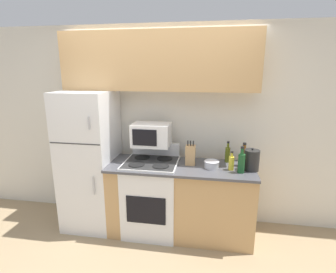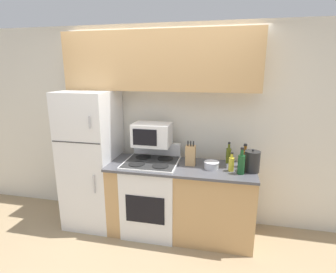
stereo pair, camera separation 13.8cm
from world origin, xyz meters
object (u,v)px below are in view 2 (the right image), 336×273
(knife_block, at_px, (191,155))
(bottle_cooking_spray, at_px, (231,164))
(bottle_whiskey, at_px, (245,158))
(refrigerator, at_px, (92,159))
(kettle, at_px, (252,161))
(microwave, at_px, (152,134))
(bottle_olive_oil, at_px, (229,155))
(bowl, at_px, (211,165))
(stove, at_px, (152,195))
(bottle_wine_green, at_px, (241,164))

(knife_block, relative_size, bottle_cooking_spray, 1.35)
(knife_block, height_order, bottle_whiskey, knife_block)
(refrigerator, height_order, kettle, refrigerator)
(bottle_cooking_spray, bearing_deg, bottle_whiskey, 46.95)
(microwave, xyz_separation_m, bottle_olive_oil, (0.93, 0.08, -0.23))
(microwave, height_order, kettle, microwave)
(bowl, bearing_deg, stove, 178.11)
(stove, xyz_separation_m, knife_block, (0.47, 0.04, 0.54))
(microwave, distance_m, bowl, 0.81)
(bowl, height_order, kettle, kettle)
(bottle_wine_green, relative_size, bottle_whiskey, 1.07)
(bottle_wine_green, xyz_separation_m, kettle, (0.12, 0.10, -0.00))
(microwave, xyz_separation_m, bottle_wine_green, (1.06, -0.24, -0.21))
(refrigerator, height_order, bottle_cooking_spray, refrigerator)
(refrigerator, relative_size, bottle_whiskey, 6.26)
(bowl, bearing_deg, knife_block, 164.81)
(microwave, xyz_separation_m, bowl, (0.74, -0.15, -0.28))
(microwave, bearing_deg, bottle_cooking_spray, -10.53)
(stove, height_order, bottle_olive_oil, bottle_olive_oil)
(refrigerator, relative_size, stove, 1.61)
(stove, distance_m, bottle_olive_oil, 1.07)
(knife_block, bearing_deg, bottle_whiskey, 5.96)
(knife_block, bearing_deg, kettle, -5.16)
(bottle_wine_green, distance_m, bottle_whiskey, 0.23)
(refrigerator, distance_m, bottle_wine_green, 1.86)
(bowl, xyz_separation_m, bottle_olive_oil, (0.19, 0.24, 0.06))
(bottle_cooking_spray, xyz_separation_m, bottle_whiskey, (0.15, 0.16, 0.02))
(bowl, bearing_deg, refrigerator, 176.96)
(bottle_wine_green, xyz_separation_m, bottle_olive_oil, (-0.13, 0.33, -0.02))
(knife_block, xyz_separation_m, bottle_wine_green, (0.57, -0.16, -0.00))
(bottle_cooking_spray, bearing_deg, bowl, 172.81)
(refrigerator, bearing_deg, microwave, 5.01)
(kettle, bearing_deg, bowl, -179.23)
(bottle_cooking_spray, relative_size, kettle, 0.85)
(bowl, xyz_separation_m, bottle_cooking_spray, (0.22, -0.03, 0.04))
(microwave, distance_m, bottle_cooking_spray, 1.00)
(microwave, distance_m, knife_block, 0.54)
(bottle_whiskey, bearing_deg, bottle_olive_oil, 150.04)
(knife_block, xyz_separation_m, bottle_whiskey, (0.62, 0.06, -0.01))
(stove, xyz_separation_m, kettle, (1.16, -0.02, 0.54))
(refrigerator, distance_m, bottle_whiskey, 1.91)
(refrigerator, height_order, bowl, refrigerator)
(stove, relative_size, bottle_whiskey, 3.88)
(kettle, bearing_deg, bottle_olive_oil, 137.44)
(refrigerator, xyz_separation_m, bottle_wine_green, (1.85, -0.17, 0.14))
(bowl, height_order, bottle_olive_oil, bottle_olive_oil)
(stove, relative_size, microwave, 2.38)
(microwave, height_order, bottle_wine_green, microwave)
(stove, xyz_separation_m, microwave, (-0.02, 0.13, 0.75))
(stove, height_order, bottle_cooking_spray, bottle_cooking_spray)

